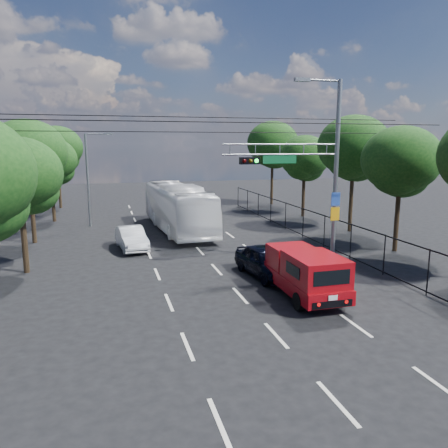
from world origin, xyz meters
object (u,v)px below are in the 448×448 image
object	(u,v)px
red_pickup	(303,271)
signal_mast	(315,164)
navy_hatchback	(266,261)
white_bus	(178,207)
white_van	(131,238)

from	to	relation	value
red_pickup	signal_mast	bearing A→B (deg)	59.55
navy_hatchback	white_bus	bearing A→B (deg)	92.99
red_pickup	white_bus	bearing A→B (deg)	100.03
signal_mast	white_bus	xyz separation A→B (m)	(-5.47, 10.73, -3.56)
signal_mast	red_pickup	xyz separation A→B (m)	(-2.74, -4.67, -4.19)
navy_hatchback	white_bus	xyz separation A→B (m)	(-2.18, 12.42, 0.95)
white_bus	white_van	distance (m)	6.38
signal_mast	white_bus	world-z (taller)	signal_mast
white_bus	white_van	world-z (taller)	white_bus
white_bus	white_van	size ratio (longest dim) A/B	2.97
signal_mast	navy_hatchback	distance (m)	5.83
white_bus	white_van	xyz separation A→B (m)	(-3.69, -5.10, -1.01)
navy_hatchback	white_van	bearing A→B (deg)	121.77
signal_mast	white_van	bearing A→B (deg)	148.43
signal_mast	red_pickup	size ratio (longest dim) A/B	1.77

